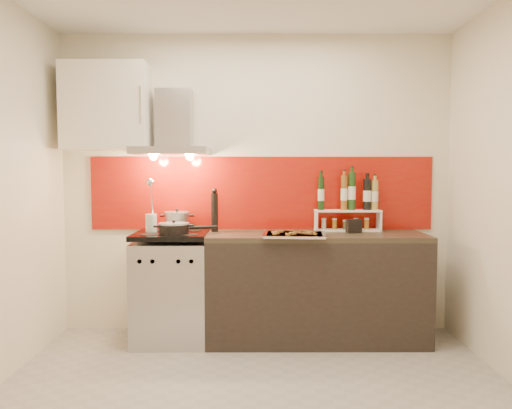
{
  "coord_description": "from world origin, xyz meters",
  "views": [
    {
      "loc": [
        -0.01,
        -3.0,
        1.43
      ],
      "look_at": [
        0.0,
        0.95,
        1.15
      ],
      "focal_mm": 35.0,
      "sensor_mm": 36.0,
      "label": 1
    }
  ],
  "objects_px": {
    "range_stove": "(172,288)",
    "stock_pot": "(177,221)",
    "saute_pan": "(175,228)",
    "counter": "(316,287)",
    "pepper_mill": "(215,211)",
    "baking_tray": "(295,234)"
  },
  "relations": [
    {
      "from": "counter",
      "to": "pepper_mill",
      "type": "bearing_deg",
      "value": 173.7
    },
    {
      "from": "counter",
      "to": "stock_pot",
      "type": "relative_size",
      "value": 8.49
    },
    {
      "from": "stock_pot",
      "to": "baking_tray",
      "type": "distance_m",
      "value": 1.05
    },
    {
      "from": "pepper_mill",
      "to": "baking_tray",
      "type": "relative_size",
      "value": 0.71
    },
    {
      "from": "stock_pot",
      "to": "counter",
      "type": "bearing_deg",
      "value": -7.66
    },
    {
      "from": "saute_pan",
      "to": "baking_tray",
      "type": "distance_m",
      "value": 0.97
    },
    {
      "from": "saute_pan",
      "to": "baking_tray",
      "type": "height_order",
      "value": "saute_pan"
    },
    {
      "from": "counter",
      "to": "pepper_mill",
      "type": "height_order",
      "value": "pepper_mill"
    },
    {
      "from": "range_stove",
      "to": "stock_pot",
      "type": "bearing_deg",
      "value": 82.0
    },
    {
      "from": "saute_pan",
      "to": "pepper_mill",
      "type": "distance_m",
      "value": 0.38
    },
    {
      "from": "stock_pot",
      "to": "pepper_mill",
      "type": "relative_size",
      "value": 0.57
    },
    {
      "from": "pepper_mill",
      "to": "counter",
      "type": "bearing_deg",
      "value": -6.3
    },
    {
      "from": "pepper_mill",
      "to": "baking_tray",
      "type": "xyz_separation_m",
      "value": [
        0.65,
        -0.29,
        -0.16
      ]
    },
    {
      "from": "saute_pan",
      "to": "range_stove",
      "type": "bearing_deg",
      "value": 114.85
    },
    {
      "from": "counter",
      "to": "stock_pot",
      "type": "distance_m",
      "value": 1.3
    },
    {
      "from": "saute_pan",
      "to": "baking_tray",
      "type": "xyz_separation_m",
      "value": [
        0.96,
        -0.09,
        -0.04
      ]
    },
    {
      "from": "stock_pot",
      "to": "saute_pan",
      "type": "relative_size",
      "value": 0.46
    },
    {
      "from": "range_stove",
      "to": "counter",
      "type": "relative_size",
      "value": 0.51
    },
    {
      "from": "saute_pan",
      "to": "baking_tray",
      "type": "relative_size",
      "value": 0.89
    },
    {
      "from": "saute_pan",
      "to": "stock_pot",
      "type": "bearing_deg",
      "value": 94.7
    },
    {
      "from": "baking_tray",
      "to": "saute_pan",
      "type": "bearing_deg",
      "value": 174.49
    },
    {
      "from": "range_stove",
      "to": "pepper_mill",
      "type": "height_order",
      "value": "pepper_mill"
    }
  ]
}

